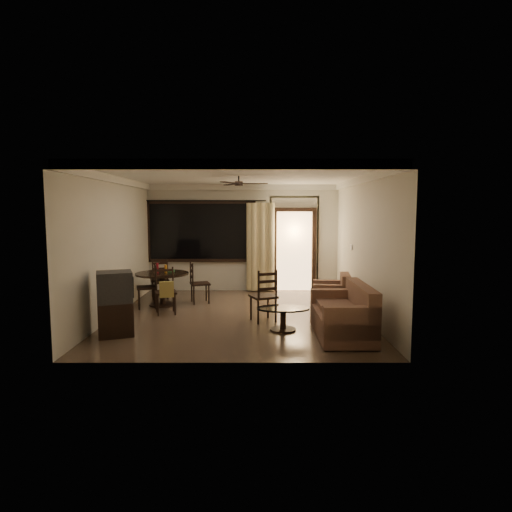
{
  "coord_description": "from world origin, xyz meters",
  "views": [
    {
      "loc": [
        0.34,
        -8.53,
        2.11
      ],
      "look_at": [
        0.34,
        0.2,
        1.19
      ],
      "focal_mm": 30.0,
      "sensor_mm": 36.0,
      "label": 1
    }
  ],
  "objects_px": {
    "dining_chair_east": "(200,291)",
    "sofa": "(346,316)",
    "dining_chair_west": "(148,295)",
    "tv_cabinet": "(115,303)",
    "armchair": "(333,296)",
    "side_chair": "(263,306)",
    "dining_chair_north": "(160,287)",
    "dining_table": "(162,280)",
    "coffee_table": "(283,315)",
    "dining_chair_south": "(166,299)"
  },
  "relations": [
    {
      "from": "armchair",
      "to": "side_chair",
      "type": "relative_size",
      "value": 0.85
    },
    {
      "from": "dining_chair_north",
      "to": "armchair",
      "type": "relative_size",
      "value": 1.11
    },
    {
      "from": "dining_chair_north",
      "to": "side_chair",
      "type": "relative_size",
      "value": 0.94
    },
    {
      "from": "dining_chair_south",
      "to": "armchair",
      "type": "bearing_deg",
      "value": -11.43
    },
    {
      "from": "coffee_table",
      "to": "tv_cabinet",
      "type": "bearing_deg",
      "value": -174.18
    },
    {
      "from": "dining_chair_east",
      "to": "armchair",
      "type": "xyz_separation_m",
      "value": [
        2.95,
        -0.73,
        0.04
      ]
    },
    {
      "from": "tv_cabinet",
      "to": "side_chair",
      "type": "xyz_separation_m",
      "value": [
        2.53,
        0.93,
        -0.25
      ]
    },
    {
      "from": "dining_chair_west",
      "to": "dining_chair_south",
      "type": "bearing_deg",
      "value": 25.4
    },
    {
      "from": "dining_chair_east",
      "to": "coffee_table",
      "type": "relative_size",
      "value": 1.01
    },
    {
      "from": "dining_table",
      "to": "dining_chair_north",
      "type": "distance_m",
      "value": 0.84
    },
    {
      "from": "dining_chair_west",
      "to": "tv_cabinet",
      "type": "xyz_separation_m",
      "value": [
        -0.01,
        -2.09,
        0.27
      ]
    },
    {
      "from": "dining_chair_south",
      "to": "side_chair",
      "type": "distance_m",
      "value": 2.08
    },
    {
      "from": "tv_cabinet",
      "to": "armchair",
      "type": "distance_m",
      "value": 4.45
    },
    {
      "from": "dining_chair_west",
      "to": "sofa",
      "type": "height_order",
      "value": "dining_chair_west"
    },
    {
      "from": "tv_cabinet",
      "to": "sofa",
      "type": "height_order",
      "value": "tv_cabinet"
    },
    {
      "from": "dining_table",
      "to": "dining_chair_south",
      "type": "height_order",
      "value": "dining_table"
    },
    {
      "from": "dining_chair_east",
      "to": "sofa",
      "type": "distance_m",
      "value": 3.87
    },
    {
      "from": "dining_table",
      "to": "sofa",
      "type": "bearing_deg",
      "value": -33.77
    },
    {
      "from": "dining_chair_north",
      "to": "sofa",
      "type": "xyz_separation_m",
      "value": [
        3.84,
        -3.17,
        0.06
      ]
    },
    {
      "from": "tv_cabinet",
      "to": "sofa",
      "type": "distance_m",
      "value": 3.9
    },
    {
      "from": "dining_table",
      "to": "dining_chair_west",
      "type": "distance_m",
      "value": 0.48
    },
    {
      "from": "dining_chair_north",
      "to": "sofa",
      "type": "height_order",
      "value": "dining_chair_north"
    },
    {
      "from": "side_chair",
      "to": "dining_chair_east",
      "type": "bearing_deg",
      "value": -71.36
    },
    {
      "from": "coffee_table",
      "to": "dining_chair_east",
      "type": "bearing_deg",
      "value": 127.94
    },
    {
      "from": "dining_table",
      "to": "armchair",
      "type": "relative_size",
      "value": 1.37
    },
    {
      "from": "tv_cabinet",
      "to": "side_chair",
      "type": "relative_size",
      "value": 1.08
    },
    {
      "from": "dining_table",
      "to": "dining_chair_east",
      "type": "bearing_deg",
      "value": 16.73
    },
    {
      "from": "dining_chair_east",
      "to": "sofa",
      "type": "height_order",
      "value": "dining_chair_east"
    },
    {
      "from": "tv_cabinet",
      "to": "armchair",
      "type": "relative_size",
      "value": 1.28
    },
    {
      "from": "armchair",
      "to": "coffee_table",
      "type": "bearing_deg",
      "value": -119.39
    },
    {
      "from": "dining_chair_east",
      "to": "dining_chair_north",
      "type": "distance_m",
      "value": 1.15
    },
    {
      "from": "tv_cabinet",
      "to": "sofa",
      "type": "bearing_deg",
      "value": -21.33
    },
    {
      "from": "coffee_table",
      "to": "dining_table",
      "type": "bearing_deg",
      "value": 141.62
    },
    {
      "from": "dining_chair_east",
      "to": "dining_chair_south",
      "type": "relative_size",
      "value": 1.0
    },
    {
      "from": "dining_chair_west",
      "to": "coffee_table",
      "type": "relative_size",
      "value": 1.01
    },
    {
      "from": "dining_chair_south",
      "to": "coffee_table",
      "type": "relative_size",
      "value": 1.01
    },
    {
      "from": "dining_chair_south",
      "to": "dining_chair_west",
      "type": "bearing_deg",
      "value": 115.4
    },
    {
      "from": "dining_chair_north",
      "to": "side_chair",
      "type": "distance_m",
      "value": 3.28
    },
    {
      "from": "tv_cabinet",
      "to": "dining_chair_west",
      "type": "bearing_deg",
      "value": 69.53
    },
    {
      "from": "sofa",
      "to": "coffee_table",
      "type": "relative_size",
      "value": 1.73
    },
    {
      "from": "dining_chair_west",
      "to": "armchair",
      "type": "xyz_separation_m",
      "value": [
        4.03,
        -0.25,
        0.04
      ]
    },
    {
      "from": "side_chair",
      "to": "dining_chair_north",
      "type": "bearing_deg",
      "value": -63.73
    },
    {
      "from": "dining_chair_east",
      "to": "armchair",
      "type": "relative_size",
      "value": 1.11
    },
    {
      "from": "sofa",
      "to": "coffee_table",
      "type": "xyz_separation_m",
      "value": [
        -1.03,
        0.37,
        -0.07
      ]
    },
    {
      "from": "dining_chair_west",
      "to": "dining_table",
      "type": "bearing_deg",
      "value": 114.4
    },
    {
      "from": "dining_table",
      "to": "armchair",
      "type": "xyz_separation_m",
      "value": [
        3.75,
        -0.49,
        -0.26
      ]
    },
    {
      "from": "dining_table",
      "to": "armchair",
      "type": "bearing_deg",
      "value": -7.48
    },
    {
      "from": "dining_chair_west",
      "to": "dining_chair_north",
      "type": "bearing_deg",
      "value": 160.35
    },
    {
      "from": "dining_chair_east",
      "to": "coffee_table",
      "type": "distance_m",
      "value": 2.9
    },
    {
      "from": "dining_chair_west",
      "to": "armchair",
      "type": "height_order",
      "value": "dining_chair_west"
    }
  ]
}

